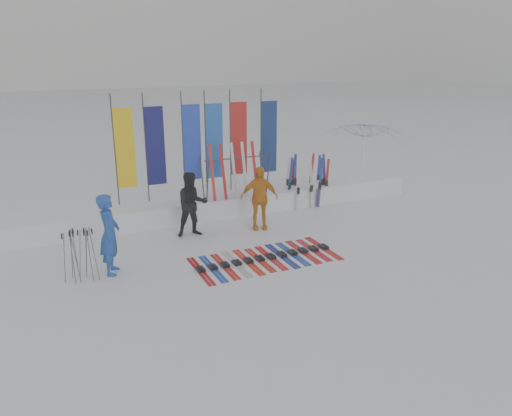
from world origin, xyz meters
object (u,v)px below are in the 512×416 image
person_black (192,205)px  ski_row (265,258)px  person_blue (109,234)px  tent_canopy (364,156)px  ski_rack (235,171)px  person_yellow (259,198)px

person_black → ski_row: bearing=-60.3°
person_blue → tent_canopy: bearing=-52.2°
person_blue → ski_rack: person_blue is taller
tent_canopy → ski_row: tent_canopy is taller
person_blue → person_yellow: size_ratio=1.03×
person_yellow → ski_rack: size_ratio=0.90×
person_black → person_yellow: bearing=-2.7°
person_blue → person_yellow: (4.37, 1.31, -0.03)m
person_blue → ski_row: size_ratio=0.54×
person_yellow → ski_rack: bearing=110.7°
person_blue → person_black: person_blue is taller
person_blue → person_yellow: person_blue is taller
person_yellow → ski_rack: ski_rack is taller
person_blue → ski_rack: bearing=-38.7°
person_yellow → ski_row: bearing=-93.6°
person_black → person_yellow: person_yellow is taller
tent_canopy → ski_row: size_ratio=0.79×
tent_canopy → ski_row: bearing=-144.5°
tent_canopy → ski_row: (-6.06, -4.32, -1.23)m
person_blue → ski_row: person_blue is taller
person_blue → person_black: bearing=-40.0°
tent_canopy → ski_rack: 5.38m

